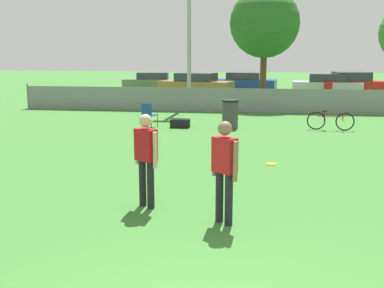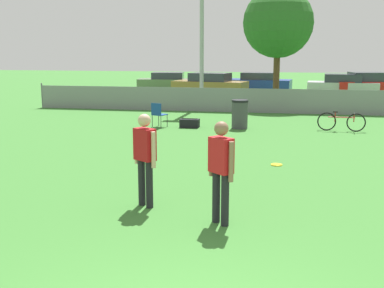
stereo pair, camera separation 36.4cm
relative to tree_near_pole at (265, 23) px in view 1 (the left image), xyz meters
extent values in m
cube|color=gray|center=(-0.34, -3.19, -3.59)|extent=(21.96, 0.03, 1.10)
cylinder|color=slate|center=(-11.32, -3.19, -3.54)|extent=(0.07, 0.07, 1.21)
cylinder|color=#9E9EA3|center=(-3.67, -1.21, 0.35)|extent=(0.20, 0.20, 8.98)
cylinder|color=brown|center=(0.00, 0.00, -2.72)|extent=(0.32, 0.32, 2.84)
sphere|color=#286023|center=(0.00, 0.00, 0.02)|extent=(3.52, 3.52, 3.52)
cylinder|color=black|center=(-0.61, -17.62, -3.71)|extent=(0.13, 0.13, 0.86)
cylinder|color=black|center=(-0.44, -17.76, -3.71)|extent=(0.13, 0.13, 0.86)
cube|color=red|center=(-0.52, -17.69, -2.99)|extent=(0.44, 0.43, 0.57)
sphere|color=#8C664C|center=(-0.52, -17.69, -2.56)|extent=(0.23, 0.23, 0.23)
cylinder|color=#8C664C|center=(-0.70, -17.53, -3.06)|extent=(0.08, 0.08, 0.64)
cylinder|color=#8C664C|center=(-0.35, -17.84, -3.06)|extent=(0.08, 0.08, 0.64)
cylinder|color=black|center=(-2.06, -16.99, -3.71)|extent=(0.13, 0.13, 0.86)
cylinder|color=black|center=(-1.89, -17.11, -3.71)|extent=(0.13, 0.13, 0.86)
cube|color=#B21419|center=(-1.97, -17.05, -2.99)|extent=(0.45, 0.40, 0.57)
sphere|color=#D8AD8C|center=(-1.97, -17.05, -2.56)|extent=(0.23, 0.23, 0.23)
cylinder|color=#D8AD8C|center=(-2.17, -16.92, -3.06)|extent=(0.08, 0.08, 0.64)
cylinder|color=#D8AD8C|center=(-1.78, -17.18, -3.06)|extent=(0.08, 0.08, 0.64)
cylinder|color=yellow|center=(0.31, -13.38, -4.13)|extent=(0.28, 0.28, 0.03)
torus|color=yellow|center=(0.31, -13.38, -4.13)|extent=(0.28, 0.28, 0.03)
cylinder|color=#333338|center=(-3.81, -7.92, -3.92)|extent=(0.02, 0.02, 0.44)
cylinder|color=#333338|center=(-4.18, -7.78, -3.92)|extent=(0.02, 0.02, 0.44)
cylinder|color=#333338|center=(-3.95, -8.29, -3.92)|extent=(0.02, 0.02, 0.44)
cylinder|color=#333338|center=(-4.32, -8.14, -3.92)|extent=(0.02, 0.02, 0.44)
cube|color=navy|center=(-4.07, -8.03, -3.68)|extent=(0.57, 0.57, 0.03)
cube|color=navy|center=(-4.14, -8.23, -3.45)|extent=(0.42, 0.19, 0.43)
torus|color=black|center=(1.94, -7.72, -3.82)|extent=(0.65, 0.10, 0.65)
torus|color=black|center=(2.92, -7.80, -3.82)|extent=(0.65, 0.10, 0.65)
cylinder|color=#A51E19|center=(2.43, -7.76, -3.65)|extent=(0.91, 0.11, 0.04)
cylinder|color=#A51E19|center=(2.21, -7.74, -3.65)|extent=(0.03, 0.03, 0.33)
cylinder|color=#A51E19|center=(2.84, -7.79, -3.65)|extent=(0.03, 0.03, 0.30)
cube|color=black|center=(2.21, -7.74, -3.46)|extent=(0.16, 0.07, 0.04)
cylinder|color=black|center=(2.84, -7.79, -3.50)|extent=(0.06, 0.44, 0.03)
cylinder|color=#3F3F44|center=(-1.13, -7.82, -3.66)|extent=(0.58, 0.58, 0.96)
cylinder|color=black|center=(-1.13, -7.82, -3.14)|extent=(0.61, 0.61, 0.08)
cube|color=black|center=(-2.95, -7.96, -3.98)|extent=(0.70, 0.38, 0.31)
cube|color=black|center=(-2.95, -7.96, -3.81)|extent=(0.59, 0.04, 0.02)
cylinder|color=black|center=(-6.56, 9.36, -3.84)|extent=(0.62, 0.25, 0.60)
cylinder|color=black|center=(-6.35, 7.79, -3.84)|extent=(0.62, 0.25, 0.60)
cylinder|color=black|center=(-9.14, 9.03, -3.84)|extent=(0.62, 0.25, 0.60)
cylinder|color=black|center=(-8.94, 7.46, -3.84)|extent=(0.62, 0.25, 0.60)
cube|color=#59724C|center=(-7.75, 8.41, -3.64)|extent=(4.40, 2.32, 0.61)
cube|color=#2D333D|center=(-7.75, 8.41, -3.11)|extent=(2.37, 1.85, 0.46)
cylinder|color=black|center=(-2.64, 5.51, -3.81)|extent=(0.68, 0.31, 0.66)
cylinder|color=black|center=(-2.96, 3.91, -3.81)|extent=(0.68, 0.31, 0.66)
cylinder|color=black|center=(-5.43, 6.06, -3.81)|extent=(0.68, 0.31, 0.66)
cylinder|color=black|center=(-5.74, 4.47, -3.81)|extent=(0.68, 0.31, 0.66)
cube|color=olive|center=(-4.19, 4.99, -3.59)|extent=(4.86, 2.71, 0.68)
cube|color=#2D333D|center=(-4.19, 4.99, -2.99)|extent=(2.66, 2.06, 0.51)
cylinder|color=black|center=(0.12, 8.83, -3.82)|extent=(0.66, 0.26, 0.65)
cylinder|color=black|center=(-0.07, 7.25, -3.82)|extent=(0.66, 0.26, 0.65)
cylinder|color=black|center=(-2.55, 9.16, -3.82)|extent=(0.66, 0.26, 0.65)
cylinder|color=black|center=(-2.74, 7.57, -3.82)|extent=(0.66, 0.26, 0.65)
cube|color=navy|center=(-1.31, 8.20, -3.61)|extent=(4.52, 2.32, 0.63)
cube|color=#2D333D|center=(-1.31, 8.20, -3.06)|extent=(2.43, 1.86, 0.47)
cylinder|color=black|center=(5.29, 6.53, -3.80)|extent=(0.69, 0.23, 0.68)
cylinder|color=black|center=(5.17, 4.97, -3.80)|extent=(0.69, 0.23, 0.68)
cylinder|color=black|center=(2.70, 6.73, -3.80)|extent=(0.69, 0.23, 0.68)
cylinder|color=black|center=(2.58, 5.17, -3.80)|extent=(0.69, 0.23, 0.68)
cube|color=#B7B7BC|center=(3.94, 5.85, -3.59)|extent=(4.30, 2.10, 0.66)
cube|color=#2D333D|center=(3.94, 5.85, -3.01)|extent=(2.29, 1.73, 0.49)
cylinder|color=black|center=(6.48, 7.16, -3.81)|extent=(0.68, 0.31, 0.66)
cylinder|color=black|center=(6.79, 5.58, -3.81)|extent=(0.68, 0.31, 0.66)
cylinder|color=black|center=(4.08, 6.68, -3.81)|extent=(0.68, 0.31, 0.66)
cylinder|color=black|center=(4.40, 5.10, -3.81)|extent=(0.68, 0.31, 0.66)
cube|color=red|center=(5.44, 6.13, -3.57)|extent=(4.22, 2.57, 0.73)
cube|color=#2D333D|center=(5.44, 6.13, -2.93)|extent=(2.32, 1.98, 0.55)
camera|label=1|loc=(0.07, -25.18, -1.35)|focal=45.00mm
camera|label=2|loc=(0.43, -25.12, -1.35)|focal=45.00mm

